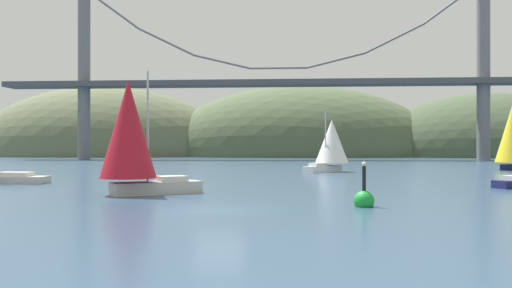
{
  "coord_description": "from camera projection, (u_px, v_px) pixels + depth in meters",
  "views": [
    {
      "loc": [
        3.84,
        -27.4,
        3.27
      ],
      "look_at": [
        0.0,
        25.57,
        3.39
      ],
      "focal_mm": 38.47,
      "sensor_mm": 36.0,
      "label": 1
    }
  ],
  "objects": [
    {
      "name": "ground_plane",
      "position": [
        219.0,
        210.0,
        27.6
      ],
      "size": [
        360.0,
        360.0,
        0.0
      ],
      "primitive_type": "plane",
      "color": "#2D4760"
    },
    {
      "name": "headland_center",
      "position": [
        300.0,
        156.0,
        161.88
      ],
      "size": [
        83.93,
        44.0,
        41.47
      ],
      "primitive_type": "ellipsoid",
      "color": "#4C5B3D",
      "rests_on": "ground_plane"
    },
    {
      "name": "suspension_bridge",
      "position": [
        278.0,
        78.0,
        122.39
      ],
      "size": [
        125.24,
        6.0,
        39.4
      ],
      "color": "slate",
      "rests_on": "ground_plane"
    },
    {
      "name": "sailboat_white_mainsail",
      "position": [
        331.0,
        143.0,
        67.24
      ],
      "size": [
        6.56,
        6.9,
        7.41
      ],
      "color": "white",
      "rests_on": "ground_plane"
    },
    {
      "name": "headland_right",
      "position": [
        491.0,
        157.0,
        157.9
      ],
      "size": [
        72.8,
        44.0,
        36.49
      ],
      "primitive_type": "ellipsoid",
      "color": "#425138",
      "rests_on": "ground_plane"
    },
    {
      "name": "headland_left",
      "position": [
        102.0,
        156.0,
        166.22
      ],
      "size": [
        79.76,
        44.0,
        42.13
      ],
      "primitive_type": "ellipsoid",
      "color": "#5B6647",
      "rests_on": "ground_plane"
    },
    {
      "name": "sailboat_crimson_sail",
      "position": [
        132.0,
        135.0,
        35.8
      ],
      "size": [
        7.14,
        5.99,
        8.19
      ],
      "color": "#B7B2A8",
      "rests_on": "ground_plane"
    },
    {
      "name": "channel_buoy",
      "position": [
        364.0,
        200.0,
        29.11
      ],
      "size": [
        1.1,
        1.1,
        2.64
      ],
      "color": "green",
      "rests_on": "ground_plane"
    }
  ]
}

